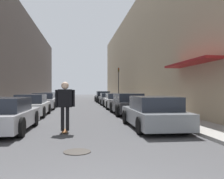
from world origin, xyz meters
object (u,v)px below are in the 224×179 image
parked_car_right_2 (116,101)px  parked_car_right_3 (109,99)px  parked_car_left_2 (44,101)px  parked_car_right_1 (127,104)px  parked_car_right_0 (153,113)px  parked_car_left_0 (3,115)px  parked_car_left_1 (32,106)px  parked_car_left_3 (51,99)px  manhole_cover (77,152)px  skateboarder (65,101)px  parked_car_right_4 (103,97)px  traffic_light (119,81)px

parked_car_right_2 → parked_car_right_3: parked_car_right_2 is taller
parked_car_left_2 → parked_car_right_1: parked_car_right_1 is taller
parked_car_right_0 → parked_car_left_0: bearing=-178.7°
parked_car_left_0 → parked_car_left_1: parked_car_left_1 is taller
parked_car_left_2 → parked_car_left_3: (-0.07, 5.40, -0.01)m
parked_car_left_2 → manhole_cover: size_ratio=6.48×
parked_car_left_2 → parked_car_left_3: size_ratio=0.94×
parked_car_left_0 → parked_car_left_2: size_ratio=0.94×
parked_car_left_2 → parked_car_right_0: (5.91, -11.18, -0.01)m
parked_car_left_0 → skateboarder: (2.30, -0.45, 0.54)m
parked_car_right_4 → parked_car_left_1: bearing=-109.6°
parked_car_left_2 → parked_car_right_1: bearing=-42.3°
parked_car_right_0 → parked_car_right_1: (0.03, 5.79, 0.03)m
parked_car_right_4 → traffic_light: traffic_light is taller
parked_car_left_2 → skateboarder: bearing=-78.6°
skateboarder → manhole_cover: size_ratio=2.68×
parked_car_left_0 → skateboarder: skateboarder is taller
parked_car_left_1 → parked_car_right_4: size_ratio=0.85×
parked_car_left_0 → parked_car_left_1: bearing=90.1°
parked_car_right_0 → skateboarder: size_ratio=2.43×
parked_car_right_1 → parked_car_right_3: (0.01, 10.56, -0.07)m
parked_car_right_2 → parked_car_right_4: 10.74m
parked_car_right_1 → skateboarder: 7.32m
parked_car_right_1 → parked_car_right_2: 5.15m
parked_car_left_0 → parked_car_left_3: 16.71m
parked_car_left_2 → parked_car_right_4: (5.81, 10.50, 0.02)m
parked_car_left_1 → skateboarder: skateboarder is taller
parked_car_left_1 → manhole_cover: size_ratio=5.83×
parked_car_right_0 → manhole_cover: (-3.07, -3.52, -0.62)m
parked_car_right_3 → parked_car_right_4: bearing=91.4°
parked_car_left_1 → parked_car_left_2: 5.67m
parked_car_left_3 → manhole_cover: size_ratio=6.89×
parked_car_left_0 → parked_car_right_3: 17.49m
parked_car_left_3 → manhole_cover: 20.32m
parked_car_right_2 → traffic_light: bearing=79.3°
parked_car_right_0 → manhole_cover: parked_car_right_0 is taller
parked_car_left_1 → parked_car_left_2: bearing=90.5°
parked_car_right_1 → parked_car_left_3: bearing=119.1°
skateboarder → parked_car_right_1: bearing=60.7°
skateboarder → parked_car_left_2: bearing=101.4°
skateboarder → traffic_light: size_ratio=0.48×
parked_car_left_3 → parked_car_right_4: 7.78m
parked_car_right_1 → traffic_light: 12.58m
skateboarder → parked_car_right_2: bearing=72.7°
parked_car_left_0 → parked_car_right_2: parked_car_left_0 is taller
parked_car_left_2 → parked_car_left_0: bearing=-89.7°
parked_car_left_1 → parked_car_right_3: 12.33m
parked_car_right_3 → traffic_light: size_ratio=1.13×
parked_car_right_0 → skateboarder: skateboarder is taller
parked_car_right_3 → skateboarder: size_ratio=2.36×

